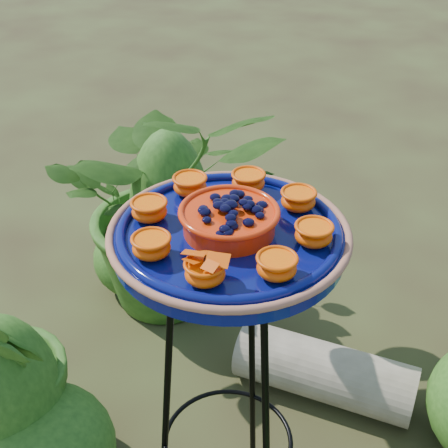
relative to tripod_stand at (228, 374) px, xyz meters
The scene contains 4 objects.
tripod_stand is the anchor object (origin of this frame).
feeder_dish 0.37m from the tripod_stand, 78.93° to the right, with size 0.45×0.45×0.10m.
driftwood_log 0.67m from the tripod_stand, 79.38° to the left, with size 0.18×0.18×0.55m, color tan.
shrub_back_left 0.93m from the tripod_stand, 128.18° to the left, with size 0.76×0.66×0.84m, color #214713.
Camera 1 is at (0.39, -0.97, 1.54)m, focal length 50.00 mm.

